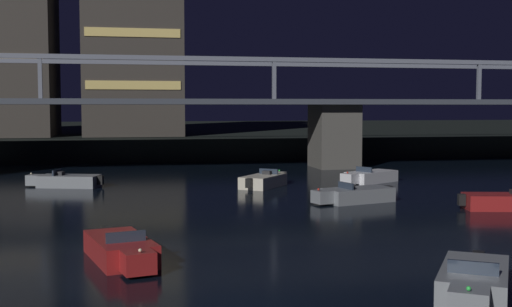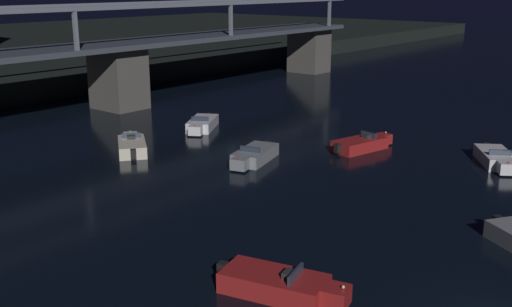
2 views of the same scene
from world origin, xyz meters
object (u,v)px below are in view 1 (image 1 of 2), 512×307
(speedboat_mid_center, at_px, (66,181))
(speedboat_far_left, at_px, (474,282))
(speedboat_mid_left, at_px, (507,201))
(speedboat_far_center, at_px, (355,195))
(speedboat_near_right, at_px, (265,181))
(tower_central, at_px, (132,13))
(speedboat_near_center, at_px, (122,250))
(river_bridge, at_px, (160,119))
(speedboat_mid_right, at_px, (369,177))

(speedboat_mid_center, relative_size, speedboat_far_left, 1.07)
(speedboat_mid_left, xyz_separation_m, speedboat_far_center, (-6.96, 3.95, 0.00))
(speedboat_near_right, relative_size, speedboat_far_left, 0.98)
(tower_central, distance_m, speedboat_near_center, 54.56)
(speedboat_far_center, bearing_deg, river_bridge, 115.51)
(speedboat_far_left, bearing_deg, tower_central, 98.55)
(tower_central, bearing_deg, speedboat_mid_center, -99.02)
(speedboat_far_center, bearing_deg, speedboat_mid_left, -29.60)
(speedboat_near_right, relative_size, speedboat_far_center, 0.91)
(speedboat_near_center, bearing_deg, river_bridge, 84.80)
(speedboat_near_center, xyz_separation_m, speedboat_near_right, (9.26, 19.77, 0.00))
(speedboat_near_right, bearing_deg, speedboat_far_left, -88.83)
(speedboat_mid_right, xyz_separation_m, speedboat_far_center, (-4.28, -8.88, 0.00))
(speedboat_mid_center, bearing_deg, speedboat_far_left, -64.48)
(speedboat_near_right, relative_size, speedboat_mid_center, 0.91)
(river_bridge, distance_m, speedboat_near_right, 14.61)
(speedboat_near_center, bearing_deg, speedboat_mid_right, 50.54)
(speedboat_near_center, distance_m, speedboat_mid_left, 21.22)
(speedboat_mid_left, relative_size, speedboat_far_left, 1.09)
(speedboat_near_right, distance_m, speedboat_mid_left, 15.86)
(speedboat_far_center, bearing_deg, speedboat_mid_right, 64.29)
(river_bridge, height_order, speedboat_far_left, river_bridge)
(speedboat_mid_left, bearing_deg, speedboat_mid_center, 148.56)
(river_bridge, height_order, speedboat_near_center, river_bridge)
(river_bridge, relative_size, speedboat_mid_left, 18.71)
(speedboat_mid_left, distance_m, speedboat_mid_right, 13.11)
(speedboat_mid_center, bearing_deg, tower_central, 80.98)
(speedboat_mid_center, xyz_separation_m, speedboat_far_left, (13.59, -28.47, 0.00))
(speedboat_near_center, height_order, speedboat_far_center, same)
(river_bridge, xyz_separation_m, speedboat_mid_right, (14.09, -11.68, -3.90))
(tower_central, bearing_deg, speedboat_mid_left, -67.16)
(speedboat_far_center, bearing_deg, speedboat_far_left, -99.33)
(river_bridge, relative_size, speedboat_far_left, 20.31)
(speedboat_mid_center, bearing_deg, speedboat_mid_right, -4.22)
(speedboat_near_center, xyz_separation_m, speedboat_far_left, (9.79, -6.25, 0.00))
(speedboat_near_center, height_order, speedboat_mid_left, same)
(tower_central, relative_size, speedboat_near_right, 5.88)
(river_bridge, height_order, speedboat_mid_center, river_bridge)
(speedboat_mid_center, height_order, speedboat_far_center, same)
(speedboat_near_center, xyz_separation_m, speedboat_far_center, (12.75, 11.80, 0.00))
(speedboat_near_right, bearing_deg, tower_central, 104.26)
(speedboat_mid_center, bearing_deg, speedboat_far_center, -32.19)
(speedboat_far_left, bearing_deg, river_bridge, 100.05)
(speedboat_near_right, bearing_deg, speedboat_mid_right, 6.70)
(speedboat_mid_right, bearing_deg, speedboat_near_right, -173.30)
(speedboat_near_center, height_order, speedboat_mid_right, same)
(speedboat_near_right, relative_size, speedboat_mid_left, 0.90)
(speedboat_far_left, bearing_deg, speedboat_near_center, 147.45)
(speedboat_mid_center, bearing_deg, river_bridge, 56.37)
(speedboat_mid_right, bearing_deg, speedboat_far_left, -105.05)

